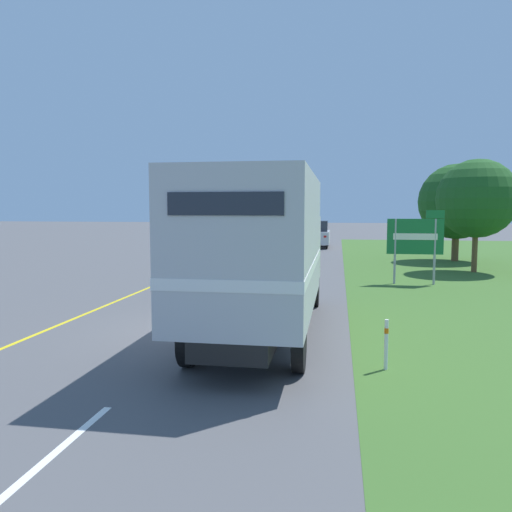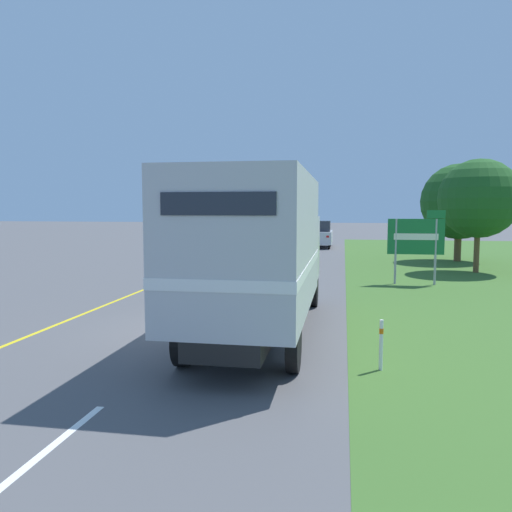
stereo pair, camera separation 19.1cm
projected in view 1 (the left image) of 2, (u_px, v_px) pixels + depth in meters
The scene contains 15 objects.
ground_plane at pixel (198, 330), 12.35m from camera, with size 200.00×200.00×0.00m, color #515154.
edge_line_yellow at pixel (186, 272), 23.57m from camera, with size 0.12×55.04×0.01m, color yellow.
centre_dash_nearest at pixel (61, 448), 6.24m from camera, with size 0.12×2.60×0.01m, color white.
centre_dash_near at pixel (202, 326), 12.72m from camera, with size 0.12×2.60×0.01m, color white.
centre_dash_mid_a at pixel (248, 287), 19.21m from camera, with size 0.12×2.60×0.01m, color white.
centre_dash_mid_b at pixel (271, 267), 25.69m from camera, with size 0.12×2.60×0.01m, color white.
centre_dash_far at pixel (285, 256), 32.17m from camera, with size 0.12×2.60×0.01m, color white.
centre_dash_farthest at pixel (294, 248), 38.66m from camera, with size 0.12×2.60×0.01m, color white.
horse_trailer_truck at pixel (263, 249), 11.58m from camera, with size 2.46×8.50×3.71m.
lead_car_white at pixel (236, 249), 26.23m from camera, with size 1.80×4.33×1.77m.
lead_car_silver_ahead at pixel (318, 234), 39.00m from camera, with size 1.80×4.55×2.10m.
highway_sign at pixel (416, 238), 19.72m from camera, with size 2.17×0.09×2.95m.
roadside_tree_near at pixel (477, 199), 23.40m from camera, with size 3.70×3.70×5.33m.
roadside_tree_mid at pixel (457, 202), 28.48m from camera, with size 4.30×4.30×5.57m.
delineator_post at pixel (386, 343), 9.24m from camera, with size 0.08×0.08×0.95m.
Camera 1 is at (3.39, -11.73, 2.98)m, focal length 35.00 mm.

